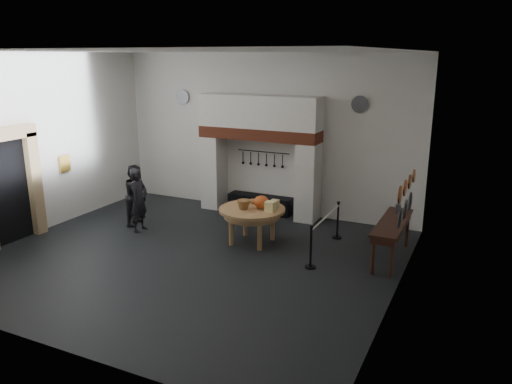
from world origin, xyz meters
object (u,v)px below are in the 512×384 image
at_px(iron_range, 260,204).
at_px(visitor_near, 139,200).
at_px(work_table, 252,210).
at_px(side_table, 393,222).
at_px(barrier_post_near, 311,248).
at_px(barrier_post_far, 338,221).
at_px(visitor_far, 136,195).

height_order(iron_range, visitor_near, visitor_near).
height_order(work_table, side_table, side_table).
height_order(barrier_post_near, barrier_post_far, same).
bearing_deg(visitor_far, visitor_near, -149.75).
bearing_deg(work_table, visitor_near, -171.09).
xyz_separation_m(iron_range, barrier_post_far, (2.64, -1.11, 0.20)).
bearing_deg(visitor_near, barrier_post_far, -75.37).
bearing_deg(iron_range, work_table, -69.61).
xyz_separation_m(work_table, visitor_far, (-3.40, -0.07, -0.03)).
xyz_separation_m(side_table, barrier_post_near, (-1.46, -1.20, -0.42)).
distance_m(visitor_far, side_table, 6.66).
bearing_deg(iron_range, barrier_post_far, -22.82).
xyz_separation_m(visitor_near, barrier_post_near, (4.79, -0.34, -0.38)).
distance_m(barrier_post_near, barrier_post_far, 2.00).
height_order(visitor_near, barrier_post_far, visitor_near).
bearing_deg(visitor_near, visitor_far, 40.54).
bearing_deg(work_table, iron_range, 110.39).
bearing_deg(visitor_near, iron_range, -42.25).
height_order(work_table, barrier_post_far, barrier_post_far).
relative_size(barrier_post_near, barrier_post_far, 1.00).
distance_m(iron_range, side_table, 4.57).
relative_size(visitor_near, side_table, 0.75).
distance_m(work_table, barrier_post_far, 2.18).
distance_m(iron_range, visitor_far, 3.52).
bearing_deg(barrier_post_near, iron_range, 130.33).
bearing_deg(side_table, visitor_far, -176.11).
xyz_separation_m(iron_range, side_table, (4.10, -1.92, 0.62)).
height_order(visitor_near, visitor_far, visitor_near).
bearing_deg(visitor_far, work_table, -103.57).
height_order(visitor_far, barrier_post_near, visitor_far).
relative_size(iron_range, visitor_far, 1.17).
xyz_separation_m(visitor_near, side_table, (6.25, 0.85, 0.04)).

